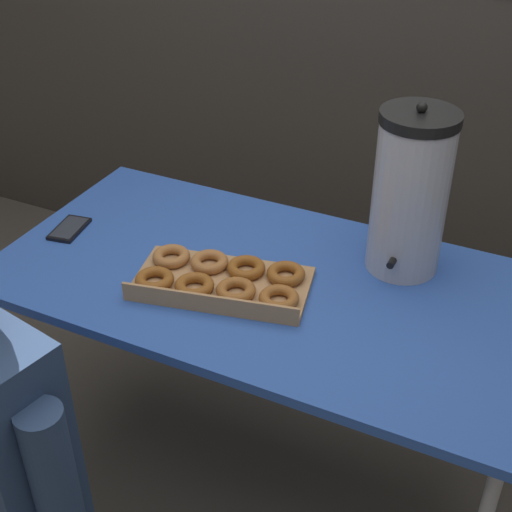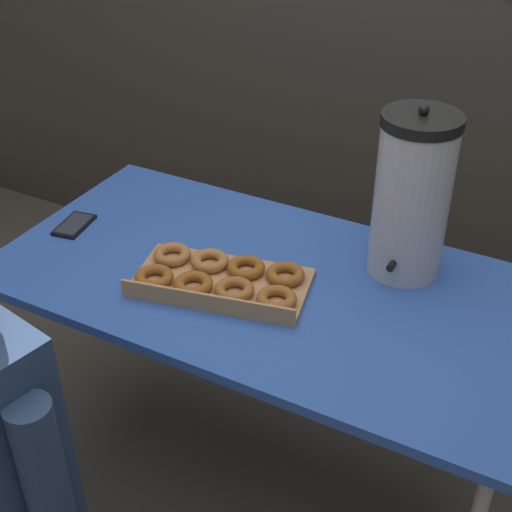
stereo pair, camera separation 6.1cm
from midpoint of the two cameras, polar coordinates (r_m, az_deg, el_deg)
The scene contains 5 objects.
ground_plane at distance 2.40m, azimuth 1.31°, elevation -16.81°, with size 12.00×12.00×0.00m, color #4C473F.
folding_table at distance 1.90m, azimuth 1.58°, elevation -2.94°, with size 1.43×0.75×0.76m.
donut_box at distance 1.83m, azimuth -1.89°, elevation -1.87°, with size 0.49×0.32×0.05m.
coffee_urn at distance 1.84m, azimuth 13.31°, elevation 4.66°, with size 0.20×0.22×0.46m.
cell_phone at distance 2.14m, azimuth -13.55°, elevation 2.42°, with size 0.10×0.14×0.01m.
Camera 2 is at (0.70, -1.36, 1.85)m, focal length 50.00 mm.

